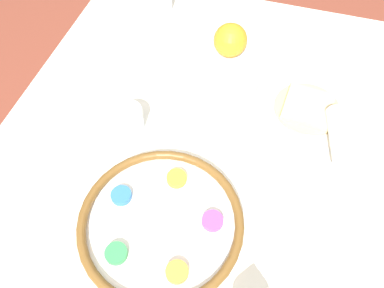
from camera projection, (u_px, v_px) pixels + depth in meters
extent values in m
plane|color=brown|center=(205.00, 241.00, 1.48)|extent=(8.00, 8.00, 0.00)
cube|color=silver|center=(208.00, 204.00, 1.19)|extent=(1.16, 1.04, 0.70)
cylinder|color=silver|center=(161.00, 224.00, 0.78)|extent=(0.34, 0.34, 0.01)
torus|color=brown|center=(161.00, 222.00, 0.77)|extent=(0.34, 0.34, 0.02)
cylinder|color=gold|center=(177.00, 178.00, 0.82)|extent=(0.04, 0.04, 0.01)
cylinder|color=#2D6BB7|center=(121.00, 196.00, 0.80)|extent=(0.04, 0.04, 0.01)
cylinder|color=#33934C|center=(116.00, 253.00, 0.73)|extent=(0.04, 0.04, 0.01)
cylinder|color=orange|center=(177.00, 272.00, 0.71)|extent=(0.04, 0.04, 0.01)
cylinder|color=#844299|center=(212.00, 221.00, 0.77)|extent=(0.04, 0.04, 0.01)
cylinder|color=silver|center=(217.00, 95.00, 0.98)|extent=(0.10, 0.10, 0.01)
cylinder|color=silver|center=(217.00, 84.00, 0.94)|extent=(0.03, 0.03, 0.08)
cylinder|color=silver|center=(219.00, 68.00, 0.90)|extent=(0.21, 0.21, 0.03)
sphere|color=orange|center=(230.00, 40.00, 0.87)|extent=(0.08, 0.08, 0.08)
cylinder|color=tan|center=(307.00, 109.00, 0.95)|extent=(0.17, 0.17, 0.01)
cube|color=#D1B784|center=(308.00, 106.00, 0.94)|extent=(0.13, 0.13, 0.01)
cylinder|color=white|center=(340.00, 135.00, 0.88)|extent=(0.15, 0.08, 0.05)
cylinder|color=silver|center=(160.00, 0.00, 1.16)|extent=(0.08, 0.08, 0.06)
cylinder|color=silver|center=(190.00, 44.00, 1.05)|extent=(0.08, 0.08, 0.06)
cylinder|color=silver|center=(128.00, 119.00, 0.90)|extent=(0.08, 0.08, 0.06)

